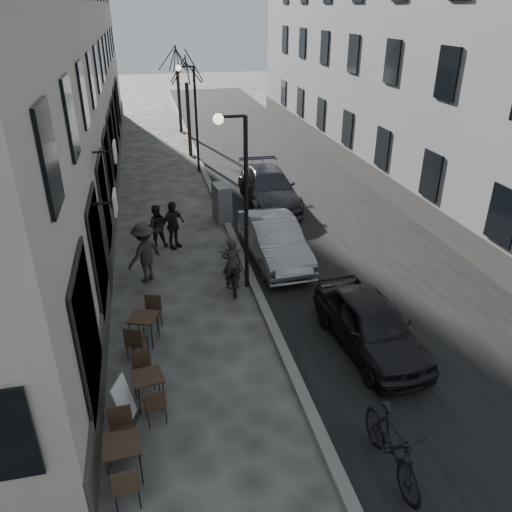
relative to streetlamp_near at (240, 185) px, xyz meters
name	(u,v)px	position (x,y,z in m)	size (l,w,h in m)	color
ground	(310,437)	(0.17, -6.00, -3.16)	(120.00, 120.00, 0.00)	#393734
road	(282,177)	(4.02, 10.00, -3.16)	(7.30, 60.00, 0.00)	black
kerb	(208,181)	(0.37, 10.00, -3.10)	(0.25, 60.00, 0.12)	slate
streetlamp_near	(240,185)	(0.00, 0.00, 0.00)	(0.90, 0.28, 5.09)	black
streetlamp_far	(192,107)	(0.00, 12.00, 0.00)	(0.90, 0.28, 5.09)	black
tree_near	(186,67)	(0.07, 15.00, 1.50)	(2.40, 2.40, 5.70)	black
tree_far	(176,57)	(0.07, 21.00, 1.50)	(2.40, 2.40, 5.70)	black
bistro_set_a	(124,456)	(-3.30, -6.12, -2.69)	(0.68, 1.58, 0.92)	black
bistro_set_b	(149,387)	(-2.81, -4.38, -2.71)	(0.69, 1.51, 0.87)	black
bistro_set_c	(144,327)	(-2.85, -2.20, -2.69)	(0.93, 1.61, 0.92)	black
sign_board	(125,405)	(-3.29, -4.78, -2.76)	(0.52, 0.64, 1.00)	black
utility_cabinet	(222,203)	(0.27, 5.16, -2.43)	(0.54, 0.98, 1.47)	slate
bicycle	(232,273)	(-0.27, 0.04, -2.68)	(0.64, 1.83, 0.96)	black
cyclist_rider	(232,264)	(-0.27, 0.04, -2.37)	(0.57, 0.38, 1.57)	#2A2624
pedestrian_near	(156,226)	(-2.29, 3.41, -2.40)	(0.74, 0.58, 1.53)	black
pedestrian_mid	(144,253)	(-2.73, 1.03, -2.23)	(1.20, 0.69, 1.85)	#292724
pedestrian_far	(173,225)	(-1.74, 3.17, -2.32)	(0.99, 0.41, 1.69)	black
car_near	(371,324)	(2.47, -3.55, -2.49)	(1.58, 3.92, 1.33)	black
car_mid	(274,240)	(1.39, 1.50, -2.46)	(1.49, 4.28, 1.41)	gray
car_far	(268,187)	(2.47, 6.62, -2.44)	(2.02, 4.96, 1.44)	#303239
moped	(392,445)	(1.31, -7.05, -2.54)	(0.58, 2.07, 1.24)	black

